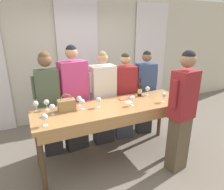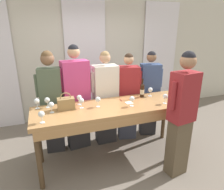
% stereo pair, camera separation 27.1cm
% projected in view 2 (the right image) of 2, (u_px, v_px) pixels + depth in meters
% --- Properties ---
extents(ground_plane, '(18.00, 18.00, 0.00)m').
position_uv_depth(ground_plane, '(113.00, 158.00, 3.40)').
color(ground_plane, '#70665B').
extents(wall_back, '(12.00, 0.06, 2.80)m').
position_uv_depth(wall_back, '(85.00, 59.00, 4.68)').
color(wall_back, beige).
rests_on(wall_back, ground_plane).
extents(curtain_panel_center, '(0.94, 0.03, 2.69)m').
position_uv_depth(curtain_panel_center, '(86.00, 62.00, 4.64)').
color(curtain_panel_center, white).
rests_on(curtain_panel_center, ground_plane).
extents(curtain_panel_right, '(0.94, 0.03, 2.69)m').
position_uv_depth(curtain_panel_right, '(159.00, 58.00, 5.26)').
color(curtain_panel_right, white).
rests_on(curtain_panel_right, ground_plane).
extents(tasting_bar, '(2.45, 0.75, 0.96)m').
position_uv_depth(tasting_bar, '(114.00, 112.00, 3.10)').
color(tasting_bar, '#B27F4C').
rests_on(tasting_bar, ground_plane).
extents(wine_bottle, '(0.07, 0.07, 0.32)m').
position_uv_depth(wine_bottle, '(142.00, 90.00, 3.43)').
color(wine_bottle, black).
rests_on(wine_bottle, tasting_bar).
extents(handbag, '(0.24, 0.14, 0.26)m').
position_uv_depth(handbag, '(66.00, 103.00, 2.93)').
color(handbag, '#997A4C').
rests_on(handbag, tasting_bar).
extents(wine_glass_front_left, '(0.08, 0.08, 0.16)m').
position_uv_depth(wine_glass_front_left, '(132.00, 99.00, 3.04)').
color(wine_glass_front_left, white).
rests_on(wine_glass_front_left, tasting_bar).
extents(wine_glass_front_mid, '(0.08, 0.08, 0.16)m').
position_uv_depth(wine_glass_front_mid, '(37.00, 101.00, 2.94)').
color(wine_glass_front_mid, white).
rests_on(wine_glass_front_mid, tasting_bar).
extents(wine_glass_front_right, '(0.08, 0.08, 0.16)m').
position_uv_depth(wine_glass_front_right, '(79.00, 98.00, 3.09)').
color(wine_glass_front_right, white).
rests_on(wine_glass_front_right, tasting_bar).
extents(wine_glass_center_left, '(0.08, 0.08, 0.16)m').
position_uv_depth(wine_glass_center_left, '(47.00, 100.00, 2.99)').
color(wine_glass_center_left, white).
rests_on(wine_glass_center_left, tasting_bar).
extents(wine_glass_center_mid, '(0.08, 0.08, 0.16)m').
position_uv_depth(wine_glass_center_mid, '(165.00, 97.00, 3.14)').
color(wine_glass_center_mid, white).
rests_on(wine_glass_center_mid, tasting_bar).
extents(wine_glass_center_right, '(0.08, 0.08, 0.16)m').
position_uv_depth(wine_glass_center_right, '(51.00, 105.00, 2.80)').
color(wine_glass_center_right, white).
rests_on(wine_glass_center_right, tasting_bar).
extents(wine_glass_back_left, '(0.08, 0.08, 0.16)m').
position_uv_depth(wine_glass_back_left, '(41.00, 114.00, 2.51)').
color(wine_glass_back_left, white).
rests_on(wine_glass_back_left, tasting_bar).
extents(wine_glass_back_mid, '(0.08, 0.08, 0.16)m').
position_uv_depth(wine_glass_back_mid, '(98.00, 100.00, 3.01)').
color(wine_glass_back_mid, white).
rests_on(wine_glass_back_mid, tasting_bar).
extents(wine_glass_back_right, '(0.08, 0.08, 0.16)m').
position_uv_depth(wine_glass_back_right, '(150.00, 90.00, 3.47)').
color(wine_glass_back_right, white).
rests_on(wine_glass_back_right, tasting_bar).
extents(wine_glass_near_host, '(0.08, 0.08, 0.16)m').
position_uv_depth(wine_glass_near_host, '(81.00, 101.00, 2.96)').
color(wine_glass_near_host, white).
rests_on(wine_glass_near_host, tasting_bar).
extents(napkin, '(0.11, 0.11, 0.00)m').
position_uv_depth(napkin, '(129.00, 103.00, 3.20)').
color(napkin, white).
rests_on(napkin, tasting_bar).
extents(pen, '(0.01, 0.12, 0.01)m').
position_uv_depth(pen, '(121.00, 100.00, 3.31)').
color(pen, maroon).
rests_on(pen, tasting_bar).
extents(guest_olive_jacket, '(0.47, 0.25, 1.77)m').
position_uv_depth(guest_olive_jacket, '(52.00, 101.00, 3.32)').
color(guest_olive_jacket, '#28282D').
rests_on(guest_olive_jacket, ground_plane).
extents(guest_pink_top, '(0.56, 0.31, 1.85)m').
position_uv_depth(guest_pink_top, '(76.00, 98.00, 3.45)').
color(guest_pink_top, '#28282D').
rests_on(guest_pink_top, ground_plane).
extents(guest_cream_sweater, '(0.54, 0.28, 1.73)m').
position_uv_depth(guest_cream_sweater, '(105.00, 99.00, 3.63)').
color(guest_cream_sweater, '#28282D').
rests_on(guest_cream_sweater, ground_plane).
extents(guest_striped_shirt, '(0.51, 0.33, 1.67)m').
position_uv_depth(guest_striped_shirt, '(128.00, 97.00, 3.78)').
color(guest_striped_shirt, '#383D51').
rests_on(guest_striped_shirt, ground_plane).
extents(guest_navy_coat, '(0.48, 0.32, 1.69)m').
position_uv_depth(guest_navy_coat, '(149.00, 94.00, 3.92)').
color(guest_navy_coat, '#28282D').
rests_on(guest_navy_coat, ground_plane).
extents(host_pouring, '(0.46, 0.28, 1.83)m').
position_uv_depth(host_pouring, '(182.00, 114.00, 2.76)').
color(host_pouring, brown).
rests_on(host_pouring, ground_plane).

